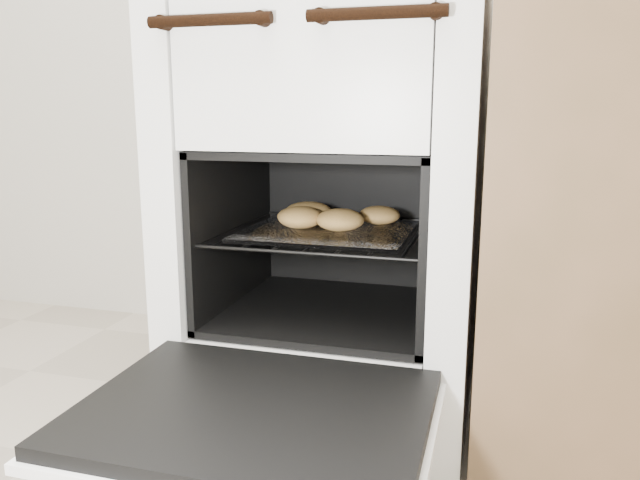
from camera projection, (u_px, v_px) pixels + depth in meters
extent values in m
cube|color=white|center=(340.00, 199.00, 1.50)|extent=(0.65, 0.70, 1.00)
cylinder|color=black|center=(209.00, 20.00, 1.12)|extent=(0.24, 0.02, 0.02)
cylinder|color=black|center=(376.00, 13.00, 1.04)|extent=(0.24, 0.02, 0.02)
cube|color=black|center=(255.00, 411.00, 1.03)|extent=(0.57, 0.44, 0.03)
cube|color=white|center=(255.00, 422.00, 1.03)|extent=(0.59, 0.46, 0.02)
cylinder|color=black|center=(236.00, 227.00, 1.50)|extent=(0.01, 0.46, 0.01)
cylinder|color=black|center=(433.00, 238.00, 1.37)|extent=(0.01, 0.46, 0.01)
cylinder|color=black|center=(302.00, 253.00, 1.23)|extent=(0.47, 0.01, 0.01)
cylinder|color=black|center=(352.00, 217.00, 1.64)|extent=(0.47, 0.01, 0.01)
cylinder|color=black|center=(251.00, 228.00, 1.49)|extent=(0.01, 0.44, 0.01)
cylinder|color=black|center=(277.00, 229.00, 1.47)|extent=(0.01, 0.44, 0.01)
cylinder|color=black|center=(303.00, 231.00, 1.45)|extent=(0.01, 0.44, 0.01)
cylinder|color=black|center=(330.00, 232.00, 1.43)|extent=(0.01, 0.44, 0.01)
cylinder|color=black|center=(358.00, 234.00, 1.41)|extent=(0.01, 0.44, 0.01)
cylinder|color=black|center=(387.00, 235.00, 1.40)|extent=(0.01, 0.44, 0.01)
cylinder|color=black|center=(416.00, 237.00, 1.38)|extent=(0.01, 0.44, 0.01)
cube|color=silver|center=(328.00, 231.00, 1.41)|extent=(0.37, 0.33, 0.01)
ellipsoid|color=tan|center=(308.00, 211.00, 1.52)|extent=(0.12, 0.12, 0.05)
ellipsoid|color=tan|center=(300.00, 217.00, 1.42)|extent=(0.12, 0.12, 0.05)
ellipsoid|color=tan|center=(340.00, 220.00, 1.39)|extent=(0.13, 0.13, 0.05)
ellipsoid|color=tan|center=(301.00, 216.00, 1.45)|extent=(0.13, 0.13, 0.05)
ellipsoid|color=tan|center=(379.00, 215.00, 1.47)|extent=(0.14, 0.14, 0.04)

